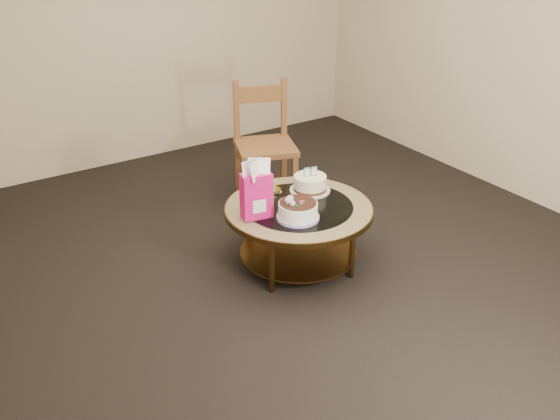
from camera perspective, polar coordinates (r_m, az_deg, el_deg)
ground at (r=4.46m, az=1.65°, el=-4.87°), size 5.00×5.00×0.00m
room_walls at (r=3.88m, az=1.96°, el=14.88°), size 4.52×5.02×2.61m
coffee_table at (r=4.27m, az=1.72°, el=-0.56°), size 1.02×1.02×0.46m
decorated_cake at (r=4.05m, az=1.63°, el=-0.12°), size 0.28×0.28×0.16m
cream_cake at (r=4.43m, az=2.76°, el=2.42°), size 0.29×0.29×0.18m
gift_bag at (r=4.01m, az=-2.18°, el=1.88°), size 0.21×0.17×0.40m
pillar_candle at (r=4.42m, az=-0.71°, el=2.03°), size 0.12×0.12×0.09m
dining_chair at (r=5.16m, az=-1.42°, el=6.06°), size 0.60×0.60×1.01m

